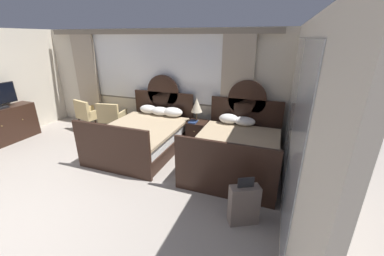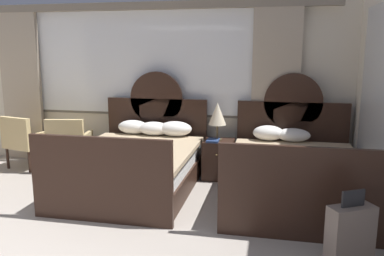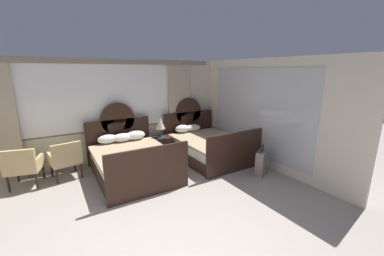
{
  "view_description": "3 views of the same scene",
  "coord_description": "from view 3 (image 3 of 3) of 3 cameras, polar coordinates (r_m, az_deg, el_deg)",
  "views": [
    {
      "loc": [
        3.13,
        -1.43,
        2.5
      ],
      "look_at": [
        1.71,
        2.39,
        0.93
      ],
      "focal_mm": 22.21,
      "sensor_mm": 36.0,
      "label": 1
    },
    {
      "loc": [
        2.14,
        -2.04,
        1.92
      ],
      "look_at": [
        1.17,
        2.66,
        0.97
      ],
      "focal_mm": 36.4,
      "sensor_mm": 36.0,
      "label": 2
    },
    {
      "loc": [
        -1.19,
        -2.2,
        2.41
      ],
      "look_at": [
        1.81,
        2.75,
        0.99
      ],
      "focal_mm": 22.06,
      "sensor_mm": 36.0,
      "label": 3
    }
  ],
  "objects": [
    {
      "name": "wall_back_window",
      "position": [
        6.56,
        -20.52,
        4.44
      ],
      "size": [
        6.76,
        0.22,
        2.7
      ],
      "color": "beige",
      "rests_on": "ground_plane"
    },
    {
      "name": "wall_right_mirror",
      "position": [
        6.2,
        17.39,
        3.32
      ],
      "size": [
        0.08,
        4.78,
        2.7
      ],
      "color": "beige",
      "rests_on": "ground_plane"
    },
    {
      "name": "bed_near_window",
      "position": [
        5.78,
        -14.34,
        -7.53
      ],
      "size": [
        1.67,
        2.26,
        1.6
      ],
      "color": "black",
      "rests_on": "ground_plane"
    },
    {
      "name": "bed_near_mirror",
      "position": [
        6.66,
        3.75,
        -4.31
      ],
      "size": [
        1.67,
        2.26,
        1.6
      ],
      "color": "black",
      "rests_on": "ground_plane"
    },
    {
      "name": "nightstand_between_beds",
      "position": [
        6.75,
        -7.26,
        -4.59
      ],
      "size": [
        0.46,
        0.48,
        0.59
      ],
      "color": "black",
      "rests_on": "ground_plane"
    },
    {
      "name": "table_lamp_on_nightstand",
      "position": [
        6.56,
        -7.7,
        1.16
      ],
      "size": [
        0.27,
        0.27,
        0.58
      ],
      "color": "brown",
      "rests_on": "nightstand_between_beds"
    },
    {
      "name": "book_on_nightstand",
      "position": [
        6.55,
        -7.61,
        -2.33
      ],
      "size": [
        0.18,
        0.26,
        0.03
      ],
      "color": "navy",
      "rests_on": "nightstand_between_beds"
    },
    {
      "name": "armchair_by_window_left",
      "position": [
        6.05,
        -28.23,
        -6.42
      ],
      "size": [
        0.7,
        0.7,
        0.88
      ],
      "color": "tan",
      "rests_on": "ground_plane"
    },
    {
      "name": "armchair_by_window_centre",
      "position": [
        6.08,
        -35.66,
        -7.31
      ],
      "size": [
        0.72,
        0.72,
        0.88
      ],
      "color": "tan",
      "rests_on": "ground_plane"
    },
    {
      "name": "suitcase_on_floor",
      "position": [
        5.8,
        16.37,
        -8.13
      ],
      "size": [
        0.45,
        0.35,
        0.74
      ],
      "color": "#75665B",
      "rests_on": "ground_plane"
    }
  ]
}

